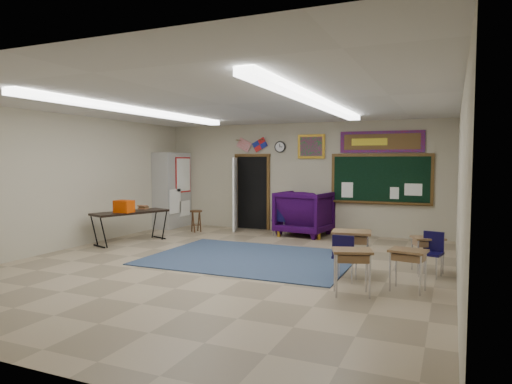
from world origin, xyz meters
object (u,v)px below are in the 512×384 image
at_px(student_desk_front_right, 427,252).
at_px(folding_table, 130,226).
at_px(wingback_armchair, 304,213).
at_px(wooden_stool, 196,221).
at_px(student_desk_front_left, 351,251).

height_order(student_desk_front_right, folding_table, folding_table).
bearing_deg(wingback_armchair, wooden_stool, 19.73).
xyz_separation_m(wingback_armchair, student_desk_front_right, (3.20, -2.96, -0.24)).
relative_size(student_desk_front_right, folding_table, 0.33).
bearing_deg(student_desk_front_left, wooden_stool, 139.04).
bearing_deg(student_desk_front_left, student_desk_front_right, 26.19).
bearing_deg(wingback_armchair, student_desk_front_left, 125.05).
bearing_deg(student_desk_front_right, wooden_stool, 136.64).
xyz_separation_m(student_desk_front_left, wooden_stool, (-4.93, 3.12, -0.13)).
relative_size(student_desk_front_left, folding_table, 0.40).
bearing_deg(wingback_armchair, folding_table, 44.60).
xyz_separation_m(student_desk_front_right, wooden_stool, (-6.11, 2.30, -0.04)).
distance_m(student_desk_front_right, wooden_stool, 6.53).
relative_size(wingback_armchair, wooden_stool, 2.17).
relative_size(wingback_armchair, student_desk_front_right, 2.05).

